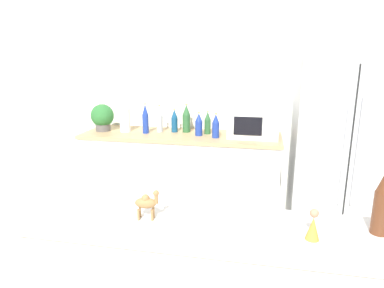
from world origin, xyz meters
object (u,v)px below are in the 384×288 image
object	(u,v)px
refrigerator	(341,152)
back_bottle_6	(186,119)
camel_figurine	(147,202)
wine_bottle	(383,202)
back_bottle_2	(208,123)
paper_towel_roll	(125,120)
wise_man_figurine_blue	(313,226)
potted_plant	(102,117)
microwave	(253,123)
back_bottle_4	(216,126)
back_bottle_0	(160,119)
back_bottle_1	(174,121)
back_bottle_5	(145,119)
back_bottle_3	(199,125)

from	to	relation	value
refrigerator	back_bottle_6	distance (m)	1.53
refrigerator	camel_figurine	world-z (taller)	refrigerator
back_bottle_6	wine_bottle	xyz separation A→B (m)	(1.30, -1.93, 0.02)
back_bottle_6	wine_bottle	size ratio (longest dim) A/B	0.95
camel_figurine	back_bottle_2	bearing A→B (deg)	90.67
back_bottle_2	paper_towel_roll	bearing A→B (deg)	-175.38
paper_towel_roll	camel_figurine	distance (m)	2.10
refrigerator	wise_man_figurine_blue	world-z (taller)	refrigerator
potted_plant	microwave	size ratio (longest dim) A/B	0.59
camel_figurine	back_bottle_4	bearing A→B (deg)	87.41
paper_towel_roll	back_bottle_0	xyz separation A→B (m)	(0.36, 0.06, 0.01)
back_bottle_1	back_bottle_0	bearing A→B (deg)	-168.86
microwave	wine_bottle	xyz separation A→B (m)	(0.61, -1.86, 0.02)
back_bottle_0	wise_man_figurine_blue	size ratio (longest dim) A/B	2.01
back_bottle_6	camel_figurine	distance (m)	2.02
back_bottle_0	wine_bottle	size ratio (longest dim) A/B	0.91
microwave	back_bottle_4	distance (m)	0.37
back_bottle_2	camel_figurine	bearing A→B (deg)	-89.33
back_bottle_6	back_bottle_5	bearing A→B (deg)	-161.05
potted_plant	microwave	bearing A→B (deg)	1.45
potted_plant	back_bottle_6	bearing A→B (deg)	7.46
potted_plant	back_bottle_3	bearing A→B (deg)	-0.99
back_bottle_4	wine_bottle	distance (m)	1.99
back_bottle_5	wine_bottle	world-z (taller)	wine_bottle
back_bottle_0	wine_bottle	world-z (taller)	wine_bottle
refrigerator	back_bottle_0	bearing A→B (deg)	176.97
microwave	camel_figurine	world-z (taller)	microwave
back_bottle_3	back_bottle_5	world-z (taller)	back_bottle_5
back_bottle_3	camel_figurine	world-z (taller)	back_bottle_3
refrigerator	wise_man_figurine_blue	distance (m)	1.97
back_bottle_4	back_bottle_0	bearing A→B (deg)	166.94
potted_plant	wine_bottle	distance (m)	2.85
refrigerator	back_bottle_4	world-z (taller)	refrigerator
potted_plant	back_bottle_4	world-z (taller)	potted_plant
back_bottle_1	back_bottle_4	distance (m)	0.49
back_bottle_0	back_bottle_4	distance (m)	0.63
back_bottle_3	back_bottle_6	world-z (taller)	back_bottle_6
back_bottle_1	refrigerator	bearing A→B (deg)	-4.35
back_bottle_0	wise_man_figurine_blue	distance (m)	2.37
refrigerator	wine_bottle	bearing A→B (deg)	-96.62
wine_bottle	camel_figurine	bearing A→B (deg)	-175.91
refrigerator	wise_man_figurine_blue	size ratio (longest dim) A/B	12.00
refrigerator	back_bottle_5	bearing A→B (deg)	179.74
paper_towel_roll	back_bottle_3	xyz separation A→B (m)	(0.79, -0.02, -0.01)
potted_plant	back_bottle_4	size ratio (longest dim) A/B	1.18
back_bottle_0	paper_towel_roll	bearing A→B (deg)	-170.74
back_bottle_1	back_bottle_4	size ratio (longest dim) A/B	1.02
back_bottle_2	refrigerator	bearing A→B (deg)	-4.72
back_bottle_1	back_bottle_5	bearing A→B (deg)	-157.42
potted_plant	camel_figurine	bearing A→B (deg)	-58.86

